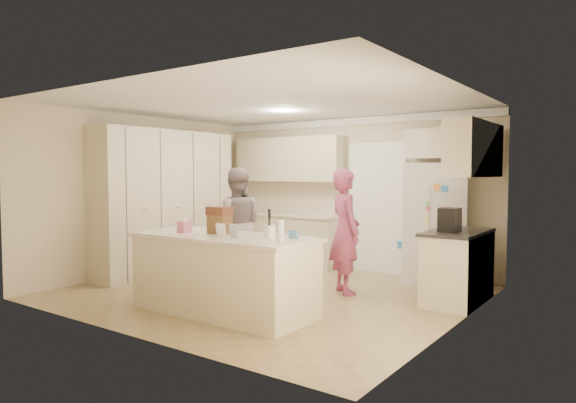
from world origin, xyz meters
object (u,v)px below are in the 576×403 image
Objects in this scene: utensil_crock at (270,232)px; tissue_box at (184,227)px; teen_boy at (236,224)px; dollhouse_body at (220,224)px; island_base at (224,276)px; teen_girl at (345,231)px; coffee_maker at (450,220)px; refrigerator at (434,223)px.

tissue_box is (-1.20, -0.15, -0.00)m from utensil_crock.
tissue_box is at bearing 70.54° from teen_boy.
dollhouse_body is (-0.80, 0.05, 0.04)m from utensil_crock.
dollhouse_body is (-0.15, 0.10, 0.60)m from island_base.
dollhouse_body is at bearing 101.45° from teen_girl.
dollhouse_body is (-2.20, -1.80, -0.03)m from coffee_maker.
teen_boy is (-1.75, 1.42, -0.13)m from utensil_crock.
teen_girl reaches higher than dollhouse_body.
tissue_box is at bearing -153.43° from dollhouse_body.
teen_girl reaches higher than utensil_crock.
island_base is at bearing -33.69° from dollhouse_body.
teen_boy is (-2.52, -1.67, -0.03)m from refrigerator.
utensil_crock is 0.09× the size of teen_boy.
island_base is 1.88m from teen_boy.
utensil_crock is at bearing 102.22° from teen_boy.
tissue_box is 1.67m from teen_boy.
refrigerator reaches higher than teen_boy.
refrigerator reaches higher than dollhouse_body.
teen_girl is at bearing 56.06° from tissue_box.
tissue_box is 0.45m from dollhouse_body.
dollhouse_body is at bearing 146.31° from island_base.
utensil_crock is 0.80m from dollhouse_body.
refrigerator is 6.00× the size of coffee_maker.
teen_girl is (1.77, 0.25, -0.01)m from teen_boy.
utensil_crock is 1.07× the size of tissue_box.
coffee_maker is 3.28m from tissue_box.
teen_boy is (-1.10, 1.47, 0.43)m from island_base.
utensil_crock is at bearing 127.64° from teen_girl.
coffee_maker is 0.18× the size of teen_girl.
coffee_maker is 2.87m from island_base.
teen_boy is (-0.95, 1.37, -0.17)m from dollhouse_body.
teen_boy is at bearing -164.57° from refrigerator.
refrigerator is at bearing -79.30° from teen_girl.
coffee_maker is at bearing -81.09° from refrigerator.
coffee_maker is 1.15× the size of dollhouse_body.
refrigerator is 6.92× the size of dollhouse_body.
coffee_maker is 3.18m from teen_boy.
dollhouse_body is 0.15× the size of teen_boy.
teen_boy is 1.79m from teen_girl.
utensil_crock is 0.58× the size of dollhouse_body.
utensil_crock is 1.67m from teen_girl.
teen_girl is at bearing 149.26° from teen_boy.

